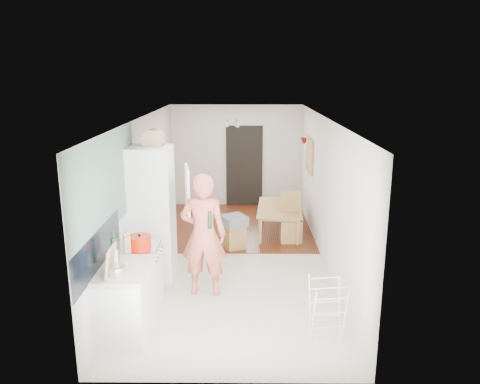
{
  "coord_description": "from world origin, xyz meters",
  "views": [
    {
      "loc": [
        0.18,
        -7.88,
        3.26
      ],
      "look_at": [
        0.12,
        0.2,
        1.18
      ],
      "focal_mm": 35.0,
      "sensor_mm": 36.0,
      "label": 1
    }
  ],
  "objects_px": {
    "person": "(203,224)",
    "drying_rack": "(327,310)",
    "dining_table": "(281,222)",
    "dining_chair": "(291,218)",
    "stool": "(235,237)"
  },
  "relations": [
    {
      "from": "person",
      "to": "dining_chair",
      "type": "relative_size",
      "value": 2.24
    },
    {
      "from": "drying_rack",
      "to": "dining_chair",
      "type": "bearing_deg",
      "value": 84.22
    },
    {
      "from": "dining_table",
      "to": "drying_rack",
      "type": "bearing_deg",
      "value": -171.74
    },
    {
      "from": "stool",
      "to": "dining_chair",
      "type": "bearing_deg",
      "value": 19.28
    },
    {
      "from": "dining_chair",
      "to": "stool",
      "type": "xyz_separation_m",
      "value": [
        -1.1,
        -0.38,
        -0.26
      ]
    },
    {
      "from": "dining_table",
      "to": "dining_chair",
      "type": "height_order",
      "value": "dining_chair"
    },
    {
      "from": "dining_chair",
      "to": "stool",
      "type": "bearing_deg",
      "value": -161.08
    },
    {
      "from": "person",
      "to": "stool",
      "type": "xyz_separation_m",
      "value": [
        0.42,
        1.86,
        -0.87
      ]
    },
    {
      "from": "person",
      "to": "drying_rack",
      "type": "distance_m",
      "value": 2.17
    },
    {
      "from": "dining_chair",
      "to": "stool",
      "type": "distance_m",
      "value": 1.19
    },
    {
      "from": "person",
      "to": "dining_table",
      "type": "relative_size",
      "value": 1.63
    },
    {
      "from": "dining_table",
      "to": "drying_rack",
      "type": "xyz_separation_m",
      "value": [
        0.26,
        -3.99,
        0.15
      ]
    },
    {
      "from": "dining_chair",
      "to": "drying_rack",
      "type": "xyz_separation_m",
      "value": [
        0.11,
        -3.49,
        -0.1
      ]
    },
    {
      "from": "person",
      "to": "stool",
      "type": "height_order",
      "value": "person"
    },
    {
      "from": "dining_table",
      "to": "drying_rack",
      "type": "distance_m",
      "value": 4.0
    }
  ]
}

